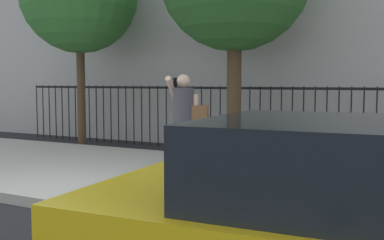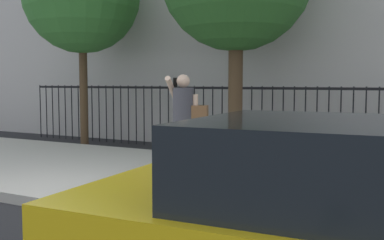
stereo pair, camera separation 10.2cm
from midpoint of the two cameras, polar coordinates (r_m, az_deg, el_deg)
ground_plane at (r=6.63m, az=-19.51°, el=-10.34°), size 60.00×60.00×0.00m
sidewalk at (r=8.23m, az=-8.23°, el=-6.66°), size 28.00×4.40×0.15m
iron_fence at (r=11.30m, az=2.67°, el=1.32°), size 12.03×0.04×1.60m
pedestrian_on_phone at (r=7.42m, az=-1.25°, el=0.29°), size 0.71×0.51×1.67m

